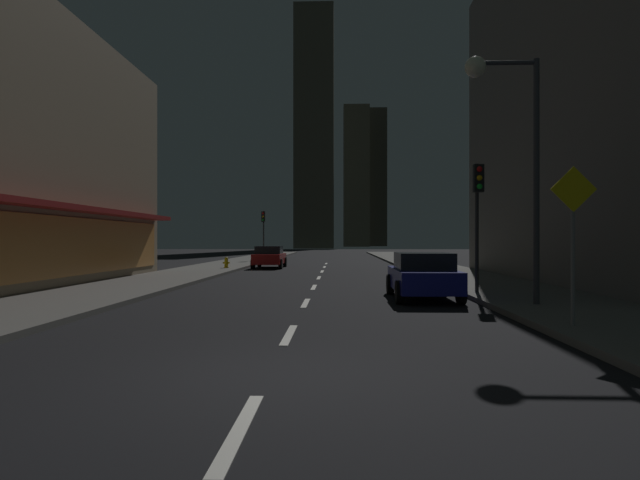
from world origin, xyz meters
TOP-DOWN VIEW (x-y plane):
  - ground_plane at (0.00, 32.00)m, footprint 78.00×136.00m
  - sidewalk_right at (7.00, 32.00)m, footprint 4.00×76.00m
  - sidewalk_left at (-7.00, 32.00)m, footprint 4.00×76.00m
  - lane_marking_center at (0.00, 16.20)m, footprint 0.16×38.60m
  - skyscraper_distant_tall at (-4.43, 110.53)m, footprint 8.65×6.99m
  - skyscraper_distant_mid at (5.92, 142.93)m, footprint 7.15×7.64m
  - skyscraper_distant_short at (12.39, 153.15)m, footprint 5.77×5.43m
  - car_parked_near at (3.60, 9.67)m, footprint 1.98×4.24m
  - car_parked_far at (-3.60, 27.97)m, footprint 1.98×4.24m
  - fire_hydrant_far_left at (-5.90, 25.27)m, footprint 0.42×0.30m
  - traffic_light_near_right at (5.50, 10.41)m, footprint 0.32×0.48m
  - traffic_light_far_left at (-5.50, 38.55)m, footprint 0.32×0.48m
  - street_lamp_right at (5.38, 7.19)m, footprint 1.96×0.56m
  - pedestrian_crossing_sign at (5.60, 3.58)m, footprint 0.91×0.08m

SIDE VIEW (x-z plane):
  - ground_plane at x=0.00m, z-range -0.10..0.00m
  - lane_marking_center at x=0.00m, z-range 0.00..0.01m
  - sidewalk_right at x=7.00m, z-range 0.00..0.15m
  - sidewalk_left at x=-7.00m, z-range 0.00..0.15m
  - fire_hydrant_far_left at x=-5.90m, z-range 0.13..0.78m
  - car_parked_near at x=3.60m, z-range 0.02..1.47m
  - car_parked_far at x=-3.60m, z-range 0.02..1.47m
  - pedestrian_crossing_sign at x=5.60m, z-range 0.44..3.59m
  - traffic_light_near_right at x=5.50m, z-range 1.09..5.29m
  - traffic_light_far_left at x=-5.50m, z-range 1.09..5.29m
  - street_lamp_right at x=5.38m, z-range 1.78..8.36m
  - skyscraper_distant_mid at x=5.92m, z-range 0.00..39.12m
  - skyscraper_distant_short at x=12.39m, z-range 0.00..40.92m
  - skyscraper_distant_tall at x=-4.43m, z-range 0.00..53.00m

